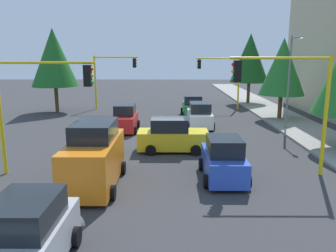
{
  "coord_description": "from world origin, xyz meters",
  "views": [
    {
      "loc": [
        21.16,
        0.37,
        5.51
      ],
      "look_at": [
        0.53,
        0.22,
        1.2
      ],
      "focal_mm": 35.8,
      "sensor_mm": 36.0,
      "label": 1
    }
  ],
  "objects_px": {
    "car_red": "(125,119)",
    "car_silver": "(25,240)",
    "delivery_van_orange": "(94,157)",
    "street_lamp_curbside": "(291,72)",
    "car_blue": "(223,160)",
    "traffic_signal_near_right": "(38,94)",
    "traffic_signal_far_left": "(221,72)",
    "traffic_signal_far_right": "(112,72)",
    "traffic_signal_near_left": "(288,91)",
    "car_green": "(192,107)",
    "tree_roadside_mid": "(283,67)",
    "tree_opposite_side": "(54,58)",
    "car_white": "(200,116)",
    "car_yellow": "(172,136)",
    "tree_roadside_far": "(250,58)"
  },
  "relations": [
    {
      "from": "car_silver",
      "to": "car_green",
      "type": "relative_size",
      "value": 1.02
    },
    {
      "from": "car_red",
      "to": "car_yellow",
      "type": "xyz_separation_m",
      "value": [
        5.44,
        3.52,
        0.0
      ]
    },
    {
      "from": "tree_roadside_mid",
      "to": "car_red",
      "type": "relative_size",
      "value": 1.92
    },
    {
      "from": "car_silver",
      "to": "car_green",
      "type": "height_order",
      "value": "same"
    },
    {
      "from": "traffic_signal_near_right",
      "to": "car_red",
      "type": "relative_size",
      "value": 1.47
    },
    {
      "from": "traffic_signal_far_left",
      "to": "traffic_signal_far_right",
      "type": "relative_size",
      "value": 0.98
    },
    {
      "from": "car_white",
      "to": "car_silver",
      "type": "bearing_deg",
      "value": -18.32
    },
    {
      "from": "car_red",
      "to": "car_silver",
      "type": "bearing_deg",
      "value": -1.12
    },
    {
      "from": "traffic_signal_near_left",
      "to": "tree_roadside_mid",
      "type": "xyz_separation_m",
      "value": [
        -14.0,
        4.32,
        0.66
      ]
    },
    {
      "from": "traffic_signal_near_left",
      "to": "delivery_van_orange",
      "type": "xyz_separation_m",
      "value": [
        1.42,
        -8.57,
        -2.67
      ]
    },
    {
      "from": "traffic_signal_far_right",
      "to": "tree_roadside_mid",
      "type": "distance_m",
      "value": 16.8
    },
    {
      "from": "delivery_van_orange",
      "to": "car_white",
      "type": "relative_size",
      "value": 1.17
    },
    {
      "from": "car_blue",
      "to": "street_lamp_curbside",
      "type": "bearing_deg",
      "value": 147.85
    },
    {
      "from": "street_lamp_curbside",
      "to": "car_blue",
      "type": "height_order",
      "value": "street_lamp_curbside"
    },
    {
      "from": "traffic_signal_near_left",
      "to": "tree_roadside_mid",
      "type": "distance_m",
      "value": 14.67
    },
    {
      "from": "car_green",
      "to": "car_blue",
      "type": "bearing_deg",
      "value": 1.24
    },
    {
      "from": "car_yellow",
      "to": "car_green",
      "type": "distance_m",
      "value": 11.88
    },
    {
      "from": "tree_roadside_mid",
      "to": "delivery_van_orange",
      "type": "height_order",
      "value": "tree_roadside_mid"
    },
    {
      "from": "traffic_signal_far_right",
      "to": "street_lamp_curbside",
      "type": "distance_m",
      "value": 18.15
    },
    {
      "from": "tree_opposite_side",
      "to": "car_blue",
      "type": "distance_m",
      "value": 23.58
    },
    {
      "from": "car_green",
      "to": "car_white",
      "type": "bearing_deg",
      "value": 2.95
    },
    {
      "from": "tree_roadside_far",
      "to": "car_yellow",
      "type": "distance_m",
      "value": 22.37
    },
    {
      "from": "tree_roadside_far",
      "to": "delivery_van_orange",
      "type": "distance_m",
      "value": 28.56
    },
    {
      "from": "traffic_signal_far_left",
      "to": "car_yellow",
      "type": "relative_size",
      "value": 1.32
    },
    {
      "from": "delivery_van_orange",
      "to": "car_red",
      "type": "distance_m",
      "value": 10.87
    },
    {
      "from": "traffic_signal_near_left",
      "to": "car_silver",
      "type": "height_order",
      "value": "traffic_signal_near_left"
    },
    {
      "from": "tree_roadside_mid",
      "to": "car_blue",
      "type": "distance_m",
      "value": 16.7
    },
    {
      "from": "street_lamp_curbside",
      "to": "car_blue",
      "type": "distance_m",
      "value": 12.54
    },
    {
      "from": "traffic_signal_near_right",
      "to": "tree_roadside_mid",
      "type": "relative_size",
      "value": 0.76
    },
    {
      "from": "traffic_signal_far_left",
      "to": "car_red",
      "type": "xyz_separation_m",
      "value": [
        10.56,
        -8.69,
        -2.97
      ]
    },
    {
      "from": "traffic_signal_far_right",
      "to": "tree_roadside_mid",
      "type": "height_order",
      "value": "tree_roadside_mid"
    },
    {
      "from": "tree_opposite_side",
      "to": "car_white",
      "type": "height_order",
      "value": "tree_opposite_side"
    },
    {
      "from": "tree_roadside_mid",
      "to": "car_white",
      "type": "xyz_separation_m",
      "value": [
        3.15,
        -7.32,
        -3.72
      ]
    },
    {
      "from": "car_red",
      "to": "traffic_signal_far_left",
      "type": "bearing_deg",
      "value": 140.55
    },
    {
      "from": "traffic_signal_near_left",
      "to": "car_green",
      "type": "distance_m",
      "value": 16.34
    },
    {
      "from": "tree_opposite_side",
      "to": "car_silver",
      "type": "xyz_separation_m",
      "value": [
        25.41,
        7.64,
        -4.48
      ]
    },
    {
      "from": "car_white",
      "to": "tree_roadside_mid",
      "type": "bearing_deg",
      "value": 113.31
    },
    {
      "from": "delivery_van_orange",
      "to": "car_white",
      "type": "bearing_deg",
      "value": 155.57
    },
    {
      "from": "car_green",
      "to": "tree_opposite_side",
      "type": "bearing_deg",
      "value": -99.65
    },
    {
      "from": "car_white",
      "to": "traffic_signal_far_right",
      "type": "bearing_deg",
      "value": -137.59
    },
    {
      "from": "car_red",
      "to": "car_green",
      "type": "distance_m",
      "value": 8.32
    },
    {
      "from": "tree_roadside_mid",
      "to": "delivery_van_orange",
      "type": "distance_m",
      "value": 20.37
    },
    {
      "from": "car_red",
      "to": "car_blue",
      "type": "xyz_separation_m",
      "value": [
        10.03,
        5.82,
        0.0
      ]
    },
    {
      "from": "car_green",
      "to": "car_yellow",
      "type": "bearing_deg",
      "value": -9.45
    },
    {
      "from": "tree_roadside_far",
      "to": "car_white",
      "type": "bearing_deg",
      "value": -27.4
    },
    {
      "from": "tree_roadside_far",
      "to": "car_yellow",
      "type": "height_order",
      "value": "tree_roadside_far"
    },
    {
      "from": "delivery_van_orange",
      "to": "car_red",
      "type": "height_order",
      "value": "delivery_van_orange"
    },
    {
      "from": "traffic_signal_far_right",
      "to": "tree_roadside_far",
      "type": "xyz_separation_m",
      "value": [
        -4.0,
        15.18,
        1.35
      ]
    },
    {
      "from": "street_lamp_curbside",
      "to": "tree_opposite_side",
      "type": "relative_size",
      "value": 0.86
    },
    {
      "from": "traffic_signal_near_right",
      "to": "car_silver",
      "type": "distance_m",
      "value": 8.29
    }
  ]
}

